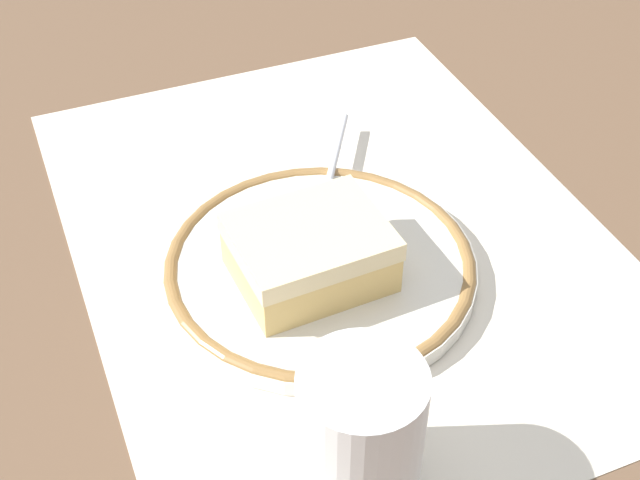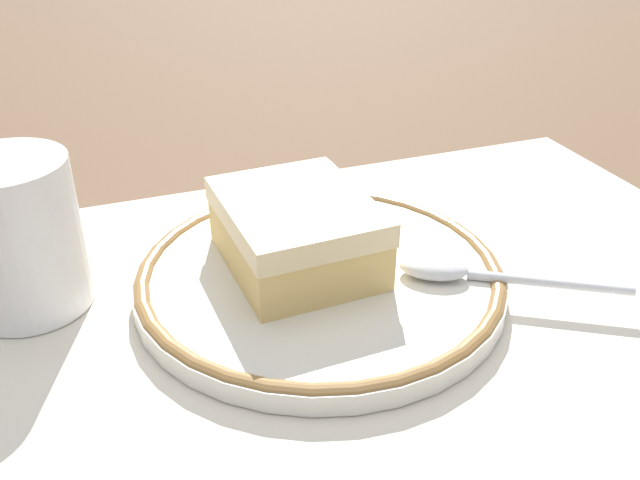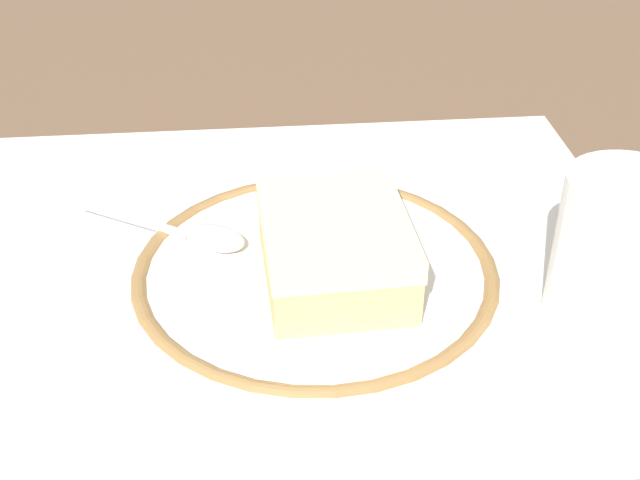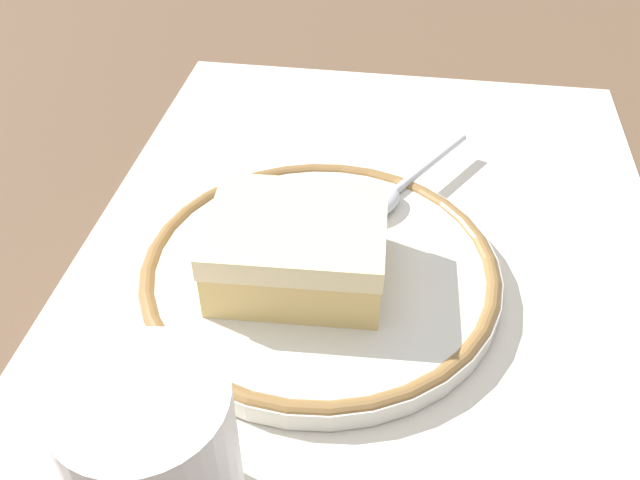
% 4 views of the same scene
% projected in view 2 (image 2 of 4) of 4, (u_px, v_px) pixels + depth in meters
% --- Properties ---
extents(ground_plane, '(2.40, 2.40, 0.00)m').
position_uv_depth(ground_plane, '(392.00, 304.00, 0.40)').
color(ground_plane, brown).
extents(placemat, '(0.48, 0.37, 0.00)m').
position_uv_depth(placemat, '(392.00, 303.00, 0.40)').
color(placemat, beige).
rests_on(placemat, ground_plane).
extents(plate, '(0.22, 0.22, 0.01)m').
position_uv_depth(plate, '(320.00, 276.00, 0.40)').
color(plate, silver).
rests_on(plate, placemat).
extents(cake_slice, '(0.08, 0.10, 0.04)m').
position_uv_depth(cake_slice, '(297.00, 232.00, 0.40)').
color(cake_slice, '#DBB76B').
rests_on(cake_slice, plate).
extents(spoon, '(0.12, 0.08, 0.01)m').
position_uv_depth(spoon, '(458.00, 270.00, 0.39)').
color(spoon, silver).
rests_on(spoon, plate).
extents(cup, '(0.07, 0.07, 0.09)m').
position_uv_depth(cup, '(20.00, 245.00, 0.38)').
color(cup, white).
rests_on(cup, placemat).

